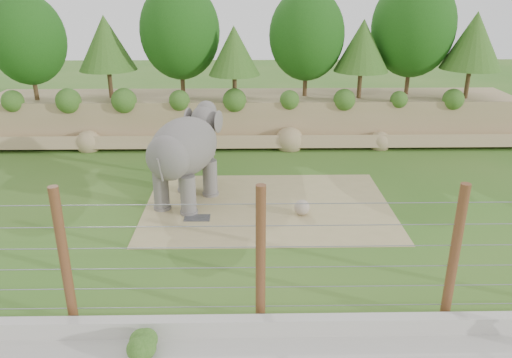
{
  "coord_description": "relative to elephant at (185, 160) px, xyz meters",
  "views": [
    {
      "loc": [
        -0.32,
        -15.64,
        8.54
      ],
      "look_at": [
        0.0,
        2.0,
        1.6
      ],
      "focal_mm": 35.0,
      "sensor_mm": 36.0,
      "label": 1
    }
  ],
  "objects": [
    {
      "name": "dirt_patch",
      "position": [
        3.35,
        -0.51,
        -1.86
      ],
      "size": [
        10.0,
        7.0,
        0.02
      ],
      "primitive_type": "cube",
      "color": "tan",
      "rests_on": "ground"
    },
    {
      "name": "retaining_wall",
      "position": [
        2.85,
        -8.51,
        -1.62
      ],
      "size": [
        26.0,
        0.35,
        0.5
      ],
      "primitive_type": "cube",
      "color": "beige",
      "rests_on": "ground"
    },
    {
      "name": "stone_ball",
      "position": [
        4.66,
        -1.35,
        -1.55
      ],
      "size": [
        0.61,
        0.61,
        0.61
      ],
      "primitive_type": "sphere",
      "color": "gray",
      "rests_on": "dirt_patch"
    },
    {
      "name": "elephant",
      "position": [
        0.0,
        0.0,
        0.0
      ],
      "size": [
        3.55,
        5.03,
        3.75
      ],
      "primitive_type": null,
      "rotation": [
        0.0,
        0.0,
        -0.38
      ],
      "color": "#5B5651",
      "rests_on": "ground"
    },
    {
      "name": "drain_grate",
      "position": [
        0.56,
        -1.62,
        -1.84
      ],
      "size": [
        1.0,
        0.6,
        0.03
      ],
      "primitive_type": "cube",
      "color": "#262628",
      "rests_on": "dirt_patch"
    },
    {
      "name": "back_embankment",
      "position": [
        3.44,
        9.17,
        2.09
      ],
      "size": [
        30.0,
        5.52,
        8.77
      ],
      "color": "#9E895B",
      "rests_on": "ground"
    },
    {
      "name": "walkway_shrub",
      "position": [
        0.07,
        -9.31,
        -1.53
      ],
      "size": [
        0.67,
        0.67,
        0.67
      ],
      "primitive_type": "sphere",
      "color": "#2D5D1A",
      "rests_on": "walkway"
    },
    {
      "name": "ground",
      "position": [
        2.85,
        -3.51,
        -1.87
      ],
      "size": [
        90.0,
        90.0,
        0.0
      ],
      "primitive_type": "plane",
      "color": "#32661D",
      "rests_on": "ground"
    },
    {
      "name": "barrier_fence",
      "position": [
        2.85,
        -8.01,
        0.13
      ],
      "size": [
        20.26,
        0.26,
        4.0
      ],
      "color": "#51311C",
      "rests_on": "ground"
    }
  ]
}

